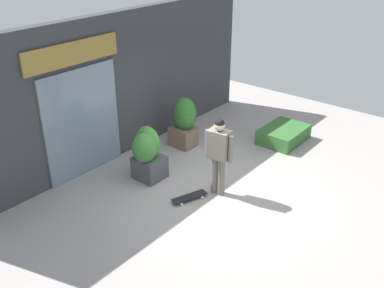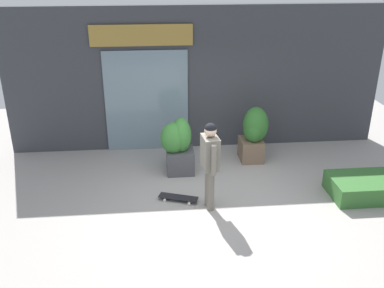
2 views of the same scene
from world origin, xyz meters
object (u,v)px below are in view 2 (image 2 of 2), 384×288
at_px(planter_box_left, 178,144).
at_px(planter_box_right, 254,132).
at_px(skateboarder, 210,158).
at_px(skateboard, 178,197).

bearing_deg(planter_box_left, planter_box_right, 14.04).
distance_m(skateboarder, skateboard, 1.12).
bearing_deg(planter_box_left, skateboarder, -72.87).
xyz_separation_m(planter_box_left, planter_box_right, (1.69, 0.42, 0.03)).
bearing_deg(skateboard, skateboarder, 171.95).
xyz_separation_m(skateboarder, planter_box_right, (1.23, 1.92, -0.35)).
xyz_separation_m(skateboarder, planter_box_left, (-0.46, 1.50, -0.38)).
relative_size(skateboarder, planter_box_right, 1.34).
height_order(skateboard, planter_box_right, planter_box_right).
xyz_separation_m(skateboard, planter_box_right, (1.77, 1.63, 0.58)).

